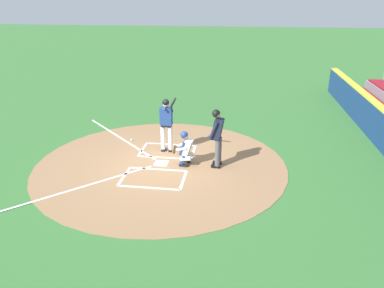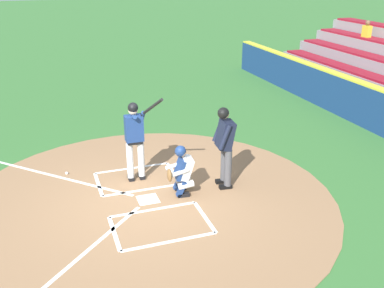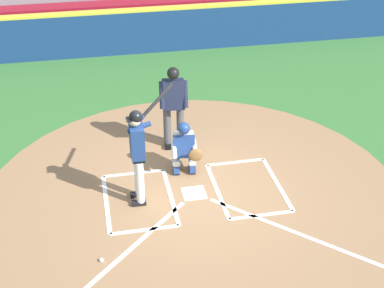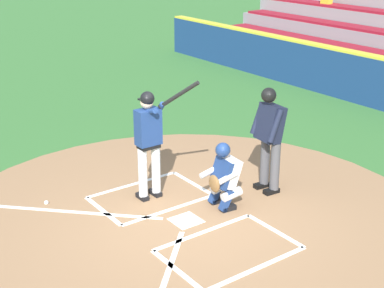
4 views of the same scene
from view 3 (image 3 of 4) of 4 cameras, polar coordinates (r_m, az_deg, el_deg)
name	(u,v)px [view 3 (image 3 of 4)]	position (r m, az deg, el deg)	size (l,w,h in m)	color
ground_plane	(194,194)	(10.70, 0.21, -5.05)	(120.00, 120.00, 0.00)	#387033
dirt_circle	(194,193)	(10.70, 0.21, -5.02)	(8.00, 8.00, 0.01)	#99704C
home_plate_and_chalk	(204,222)	(10.01, 1.22, -7.86)	(7.93, 4.91, 0.01)	white
batter	(138,150)	(9.97, -5.48, -0.58)	(0.92, 0.71, 2.13)	white
catcher	(185,147)	(11.00, -0.75, -0.28)	(0.59, 0.65, 1.13)	black
plate_umpire	(173,102)	(11.64, -1.88, 4.27)	(0.60, 0.45, 1.86)	#4C4C51
baseball	(101,260)	(9.33, -9.14, -11.50)	(0.07, 0.07, 0.07)	white
backstop_wall	(144,30)	(17.06, -4.92, 11.37)	(22.00, 0.36, 1.31)	navy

